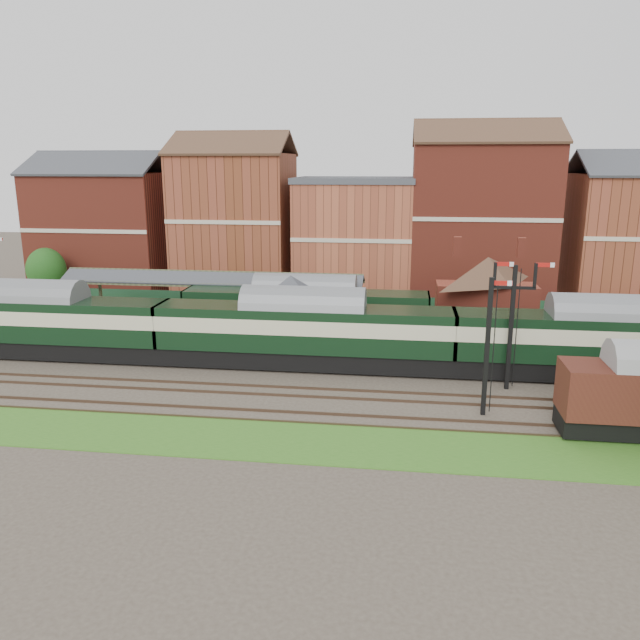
# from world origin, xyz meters

# --- Properties ---
(ground) EXTENTS (160.00, 160.00, 0.00)m
(ground) POSITION_xyz_m (0.00, 0.00, 0.00)
(ground) COLOR #473D33
(ground) RESTS_ON ground
(grass_back) EXTENTS (90.00, 4.50, 0.06)m
(grass_back) POSITION_xyz_m (0.00, 16.00, 0.03)
(grass_back) COLOR #2D6619
(grass_back) RESTS_ON ground
(grass_front) EXTENTS (90.00, 5.00, 0.06)m
(grass_front) POSITION_xyz_m (0.00, -12.00, 0.03)
(grass_front) COLOR #2D6619
(grass_front) RESTS_ON ground
(fence) EXTENTS (90.00, 0.12, 1.50)m
(fence) POSITION_xyz_m (0.00, 18.00, 0.75)
(fence) COLOR #193823
(fence) RESTS_ON ground
(platform) EXTENTS (55.00, 3.40, 1.00)m
(platform) POSITION_xyz_m (-5.00, 9.75, 0.50)
(platform) COLOR #2D2D2D
(platform) RESTS_ON ground
(signal_box) EXTENTS (5.40, 5.40, 6.00)m
(signal_box) POSITION_xyz_m (-3.00, 3.25, 3.19)
(signal_box) COLOR #637553
(signal_box) RESTS_ON ground
(brick_hut) EXTENTS (3.20, 2.64, 2.94)m
(brick_hut) POSITION_xyz_m (5.00, 3.25, 1.20)
(brick_hut) COLOR brown
(brick_hut) RESTS_ON ground
(station_building) EXTENTS (8.10, 8.10, 5.90)m
(station_building) POSITION_xyz_m (12.00, 9.75, 3.96)
(station_building) COLOR maroon
(station_building) RESTS_ON platform
(canopy) EXTENTS (26.00, 3.89, 4.08)m
(canopy) POSITION_xyz_m (-11.00, 9.75, 4.58)
(canopy) COLOR #434D30
(canopy) RESTS_ON platform
(semaphore_bracket) EXTENTS (3.60, 0.25, 8.18)m
(semaphore_bracket) POSITION_xyz_m (12.04, -2.50, 4.63)
(semaphore_bracket) COLOR black
(semaphore_bracket) RESTS_ON ground
(semaphore_siding) EXTENTS (1.23, 0.25, 8.00)m
(semaphore_siding) POSITION_xyz_m (10.02, -7.00, 4.16)
(semaphore_siding) COLOR black
(semaphore_siding) RESTS_ON ground
(town_backdrop) EXTENTS (69.00, 10.00, 16.00)m
(town_backdrop) POSITION_xyz_m (-0.18, 25.00, 7.00)
(town_backdrop) COLOR maroon
(town_backdrop) RESTS_ON ground
(dmu_train) EXTENTS (61.73, 3.24, 4.74)m
(dmu_train) POSITION_xyz_m (-1.52, 0.00, 2.75)
(dmu_train) COLOR black
(dmu_train) RESTS_ON ground
(platform_railcar) EXTENTS (19.54, 3.08, 4.50)m
(platform_railcar) POSITION_xyz_m (-2.43, 6.50, 2.62)
(platform_railcar) COLOR black
(platform_railcar) RESTS_ON ground
(goods_van_a) EXTENTS (6.74, 2.92, 4.09)m
(goods_van_a) POSITION_xyz_m (17.03, -9.00, 2.31)
(goods_van_a) COLOR black
(goods_van_a) RESTS_ON ground
(tree_back) EXTENTS (3.91, 3.91, 5.72)m
(tree_back) POSITION_xyz_m (-30.84, 17.24, 3.45)
(tree_back) COLOR #382619
(tree_back) RESTS_ON ground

